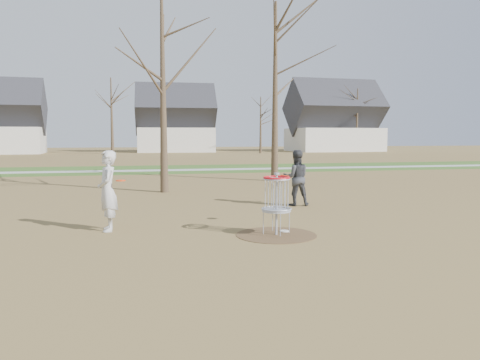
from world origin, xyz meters
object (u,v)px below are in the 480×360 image
disc_golf_basket (277,194)px  player_standing (108,191)px  player_throwing (296,178)px  disc_grounded (284,231)px

disc_golf_basket → player_standing: bearing=160.9°
player_throwing → disc_grounded: 4.22m
player_throwing → disc_grounded: bearing=74.4°
disc_grounded → disc_golf_basket: bearing=-134.3°
player_throwing → disc_golf_basket: 4.51m
player_standing → disc_golf_basket: player_standing is taller
player_standing → player_throwing: size_ratio=1.06×
player_standing → disc_golf_basket: bearing=65.6°
player_standing → disc_golf_basket: (3.67, -1.27, -0.02)m
disc_grounded → player_throwing: bearing=67.4°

